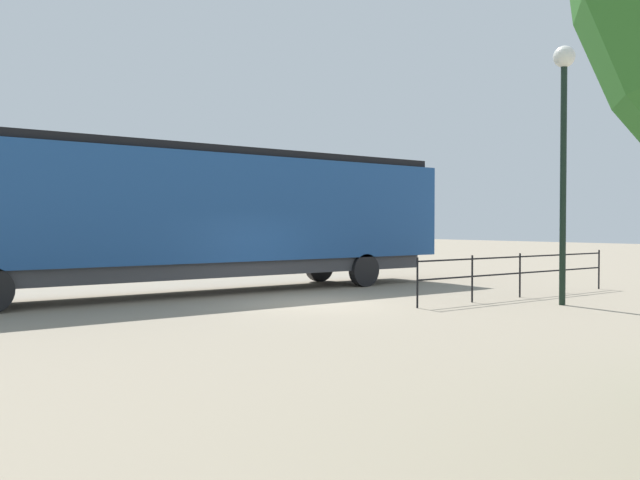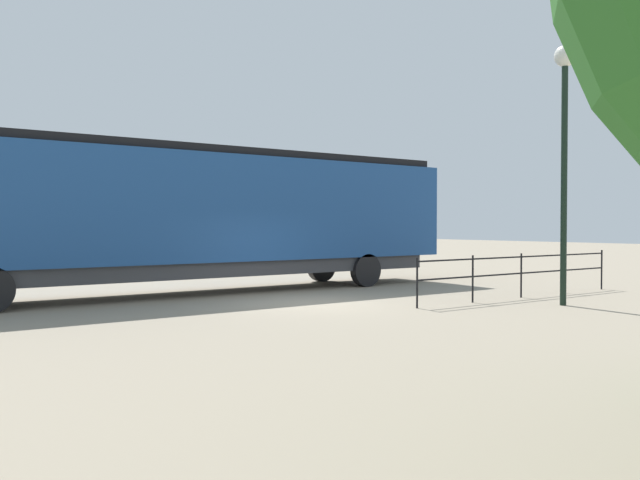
{
  "view_description": "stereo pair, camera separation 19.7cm",
  "coord_description": "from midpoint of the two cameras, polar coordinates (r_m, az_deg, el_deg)",
  "views": [
    {
      "loc": [
        14.19,
        -10.36,
        2.08
      ],
      "look_at": [
        0.19,
        0.14,
        1.68
      ],
      "focal_mm": 37.48,
      "sensor_mm": 36.0,
      "label": 1
    },
    {
      "loc": [
        14.31,
        -10.2,
        2.08
      ],
      "look_at": [
        0.19,
        0.14,
        1.68
      ],
      "focal_mm": 37.48,
      "sensor_mm": 36.0,
      "label": 2
    }
  ],
  "objects": [
    {
      "name": "platform_fence",
      "position": [
        19.9,
        17.08,
        -2.38
      ],
      "size": [
        0.05,
        8.29,
        1.26
      ],
      "color": "black",
      "rests_on": "ground_plane"
    },
    {
      "name": "lamp_post",
      "position": [
        18.5,
        20.45,
        9.68
      ],
      "size": [
        0.55,
        0.55,
        6.67
      ],
      "color": "black",
      "rests_on": "ground_plane"
    },
    {
      "name": "ground_plane",
      "position": [
        17.69,
        -0.41,
        -5.44
      ],
      "size": [
        120.0,
        120.0,
        0.0
      ],
      "primitive_type": "plane",
      "color": "gray"
    },
    {
      "name": "locomotive",
      "position": [
        20.54,
        -9.43,
        2.32
      ],
      "size": [
        2.81,
        17.96,
        4.37
      ],
      "color": "navy",
      "rests_on": "ground_plane"
    }
  ]
}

